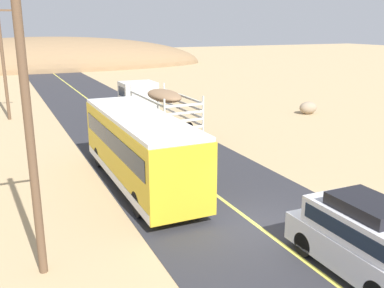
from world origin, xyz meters
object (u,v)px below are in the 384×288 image
power_pole_mid (3,58)px  boulder_near_shoulder (308,108)px  suv_near (365,238)px  power_pole_near (27,114)px  bus (139,147)px  livestock_truck (148,102)px

power_pole_mid → boulder_near_shoulder: bearing=-19.4°
suv_near → power_pole_near: 9.87m
suv_near → power_pole_mid: size_ratio=0.54×
power_pole_near → boulder_near_shoulder: power_pole_near is taller
boulder_near_shoulder → power_pole_mid: bearing=160.6°
bus → boulder_near_shoulder: size_ratio=6.61×
suv_near → livestock_truck: bearing=88.5°
livestock_truck → power_pole_near: bearing=-118.4°
suv_near → bus: (-3.55, 9.60, 0.60)m
power_pole_mid → suv_near: bearing=-72.9°
suv_near → power_pole_near: (-8.33, 3.94, 3.55)m
bus → power_pole_mid: 18.31m
livestock_truck → power_pole_mid: 11.46m
power_pole_mid → bus: bearing=-74.7°
power_pole_near → boulder_near_shoulder: size_ratio=5.82×
bus → power_pole_mid: (-4.78, 17.44, 2.84)m
suv_near → livestock_truck: (0.52, 20.33, 0.64)m
livestock_truck → bus: size_ratio=0.97×
suv_near → bus: 10.25m
livestock_truck → boulder_near_shoulder: livestock_truck is taller
power_pole_mid → boulder_near_shoulder: power_pole_mid is taller
livestock_truck → power_pole_mid: power_pole_mid is taller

